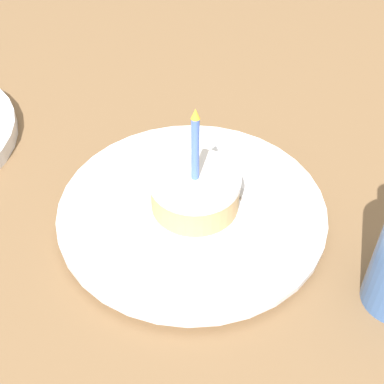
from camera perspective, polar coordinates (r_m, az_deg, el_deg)
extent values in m
cube|color=brown|center=(0.60, -1.21, -2.03)|extent=(2.40, 2.40, 0.04)
cylinder|color=silver|center=(0.56, 0.00, -2.07)|extent=(0.27, 0.27, 0.02)
cylinder|color=silver|center=(0.56, 0.00, -1.81)|extent=(0.28, 0.28, 0.01)
cylinder|color=tan|center=(0.54, 0.32, -0.20)|extent=(0.09, 0.09, 0.03)
cylinder|color=silver|center=(0.53, 0.33, 1.27)|extent=(0.09, 0.09, 0.01)
cylinder|color=#4C72E0|center=(0.51, 0.35, 4.56)|extent=(0.01, 0.01, 0.07)
cone|color=yellow|center=(0.48, 0.37, 8.35)|extent=(0.01, 0.01, 0.01)
cube|color=silver|center=(0.59, 0.89, 2.02)|extent=(0.11, 0.09, 0.00)
cube|color=silver|center=(0.55, 8.11, -1.66)|extent=(0.05, 0.05, 0.00)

